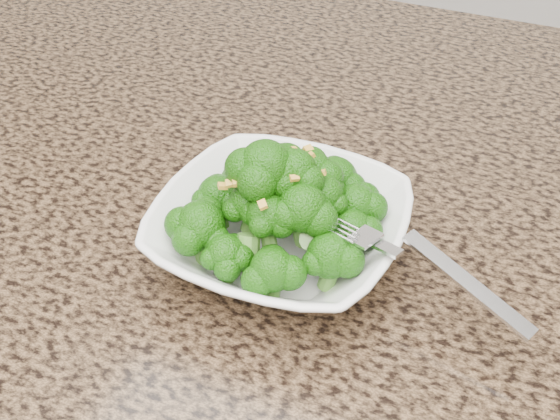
% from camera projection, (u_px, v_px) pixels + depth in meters
% --- Properties ---
extents(granite_counter, '(1.64, 1.04, 0.03)m').
position_uv_depth(granite_counter, '(188.00, 185.00, 0.73)').
color(granite_counter, brown).
rests_on(granite_counter, cabinet).
extents(bowl, '(0.22, 0.22, 0.05)m').
position_uv_depth(bowl, '(280.00, 231.00, 0.61)').
color(bowl, white).
rests_on(bowl, granite_counter).
extents(broccoli_pile, '(0.19, 0.19, 0.07)m').
position_uv_depth(broccoli_pile, '(280.00, 172.00, 0.57)').
color(broccoli_pile, '#1C5F0A').
rests_on(broccoli_pile, bowl).
extents(garlic_topping, '(0.11, 0.11, 0.01)m').
position_uv_depth(garlic_topping, '(280.00, 130.00, 0.55)').
color(garlic_topping, gold).
rests_on(garlic_topping, broccoli_pile).
extents(fork, '(0.19, 0.10, 0.01)m').
position_uv_depth(fork, '(393.00, 250.00, 0.55)').
color(fork, silver).
rests_on(fork, bowl).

